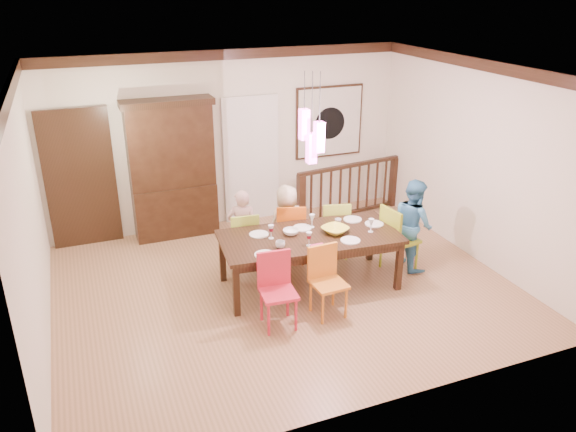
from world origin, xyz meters
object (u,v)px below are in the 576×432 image
object	(u,v)px
china_hutch	(172,169)
person_far_mid	(287,224)
dining_table	(310,240)
chair_far_left	(243,236)
person_far_left	(243,229)
balustrade	(349,189)
chair_end_right	(400,234)
person_end_right	(413,224)

from	to	relation	value
china_hutch	person_far_mid	distance (m)	2.12
dining_table	chair_far_left	distance (m)	1.08
dining_table	person_far_left	bearing A→B (deg)	133.91
balustrade	person_far_mid	bearing A→B (deg)	-151.85
chair_end_right	china_hutch	xyz separation A→B (m)	(-2.74, 2.42, 0.56)
chair_end_right	person_end_right	distance (m)	0.25
dining_table	person_far_left	size ratio (longest dim) A/B	2.06
chair_end_right	person_far_mid	xyz separation A→B (m)	(-1.39, 0.88, 0.02)
balustrade	person_far_left	bearing A→B (deg)	-160.99
dining_table	chair_far_left	bearing A→B (deg)	134.73
person_far_left	chair_far_left	bearing A→B (deg)	105.72
dining_table	chair_far_left	world-z (taller)	chair_far_left
chair_far_left	person_far_mid	xyz separation A→B (m)	(0.68, 0.00, 0.08)
balustrade	person_far_left	xyz separation A→B (m)	(-2.33, -1.18, 0.10)
chair_end_right	person_far_mid	bearing A→B (deg)	49.59
chair_far_left	person_end_right	xyz separation A→B (m)	(2.29, -0.85, 0.16)
china_hutch	person_far_left	world-z (taller)	china_hutch
person_far_left	person_far_mid	bearing A→B (deg)	-161.19
person_far_mid	person_end_right	xyz separation A→B (m)	(1.61, -0.85, 0.08)
person_far_left	china_hutch	bearing A→B (deg)	-45.35
chair_far_left	balustrade	size ratio (longest dim) A/B	0.42
person_far_mid	person_far_left	bearing A→B (deg)	-6.47
dining_table	chair_end_right	xyz separation A→B (m)	(1.38, -0.06, -0.11)
china_hutch	person_far_mid	world-z (taller)	china_hutch
person_far_mid	dining_table	bearing A→B (deg)	85.83
chair_far_left	balustrade	world-z (taller)	balustrade
chair_end_right	china_hutch	distance (m)	3.70
chair_far_left	china_hutch	distance (m)	1.79
china_hutch	person_far_mid	xyz separation A→B (m)	(1.36, -1.54, -0.53)
chair_far_left	person_end_right	size ratio (longest dim) A/B	0.66
balustrade	person_end_right	distance (m)	2.05
chair_end_right	balustrade	size ratio (longest dim) A/B	0.46
person_far_mid	person_end_right	size ratio (longest dim) A/B	0.88
dining_table	person_far_mid	xyz separation A→B (m)	(-0.01, 0.82, -0.09)
person_far_left	dining_table	bearing A→B (deg)	149.75
balustrade	person_far_mid	distance (m)	2.04
chair_far_left	china_hutch	size ratio (longest dim) A/B	0.40
china_hutch	person_far_left	xyz separation A→B (m)	(0.68, -1.52, -0.52)
dining_table	person_end_right	bearing A→B (deg)	3.79
dining_table	chair_end_right	size ratio (longest dim) A/B	2.51
dining_table	china_hutch	world-z (taller)	china_hutch
chair_far_left	person_far_mid	distance (m)	0.68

